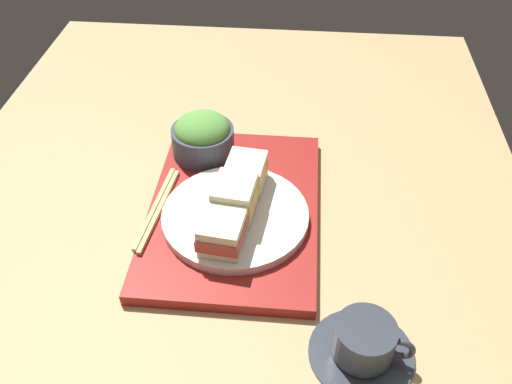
# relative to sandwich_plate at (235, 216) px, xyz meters

# --- Properties ---
(ground_plane) EXTENTS (1.40, 1.00, 0.03)m
(ground_plane) POSITION_rel_sandwich_plate_xyz_m (-0.01, -0.02, -0.04)
(ground_plane) COLOR tan
(serving_tray) EXTENTS (0.39, 0.27, 0.02)m
(serving_tray) POSITION_rel_sandwich_plate_xyz_m (-0.03, -0.01, -0.02)
(serving_tray) COLOR maroon
(serving_tray) RESTS_ON ground_plane
(sandwich_plate) EXTENTS (0.23, 0.23, 0.01)m
(sandwich_plate) POSITION_rel_sandwich_plate_xyz_m (0.00, 0.00, 0.00)
(sandwich_plate) COLOR white
(sandwich_plate) RESTS_ON serving_tray
(sandwich_near) EXTENTS (0.08, 0.07, 0.05)m
(sandwich_near) POSITION_rel_sandwich_plate_xyz_m (-0.07, 0.01, 0.03)
(sandwich_near) COLOR beige
(sandwich_near) RESTS_ON sandwich_plate
(sandwich_middle) EXTENTS (0.08, 0.07, 0.06)m
(sandwich_middle) POSITION_rel_sandwich_plate_xyz_m (-0.00, 0.00, 0.04)
(sandwich_middle) COLOR beige
(sandwich_middle) RESTS_ON sandwich_plate
(sandwich_far) EXTENTS (0.08, 0.07, 0.05)m
(sandwich_far) POSITION_rel_sandwich_plate_xyz_m (0.07, -0.01, 0.03)
(sandwich_far) COLOR #EFE5C1
(sandwich_far) RESTS_ON sandwich_plate
(salad_bowl) EXTENTS (0.11, 0.11, 0.08)m
(salad_bowl) POSITION_rel_sandwich_plate_xyz_m (-0.16, -0.08, 0.03)
(salad_bowl) COLOR #33384C
(salad_bowl) RESTS_ON serving_tray
(chopsticks_pair) EXTENTS (0.19, 0.03, 0.01)m
(chopsticks_pair) POSITION_rel_sandwich_plate_xyz_m (-0.01, -0.13, -0.00)
(chopsticks_pair) COLOR tan
(chopsticks_pair) RESTS_ON serving_tray
(coffee_cup) EXTENTS (0.14, 0.14, 0.06)m
(coffee_cup) POSITION_rel_sandwich_plate_xyz_m (0.21, 0.19, -0.00)
(coffee_cup) COLOR #333842
(coffee_cup) RESTS_ON ground_plane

